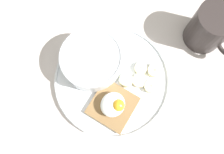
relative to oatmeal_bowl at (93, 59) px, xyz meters
The scene contains 11 objects.
ground_plane 7.48cm from the oatmeal_bowl, 85.92° to the left, with size 120.00×120.00×2.00cm, color beige.
plate 6.46cm from the oatmeal_bowl, 85.92° to the left, with size 26.58×26.58×1.60cm.
oatmeal_bowl is the anchor object (origin of this frame).
toast_slice 11.08cm from the oatmeal_bowl, 61.81° to the left, with size 10.09×10.09×1.06cm.
poached_egg 10.98cm from the oatmeal_bowl, 62.75° to the left, with size 5.51×5.10×3.48cm.
banana_slice_front 11.50cm from the oatmeal_bowl, 105.48° to the left, with size 4.14×4.11×1.26cm.
banana_slice_left 11.13cm from the oatmeal_bowl, 120.45° to the left, with size 3.00×3.05×1.20cm.
banana_slice_back 14.20cm from the oatmeal_bowl, 119.89° to the left, with size 4.39×4.37×1.53cm.
banana_slice_right 14.27cm from the oatmeal_bowl, 104.44° to the left, with size 3.44×3.37×1.48cm.
banana_slice_inner 8.83cm from the oatmeal_bowl, 97.95° to the left, with size 4.52×4.54×1.73cm.
coffee_mug 27.16cm from the oatmeal_bowl, 142.91° to the left, with size 9.00×12.37×9.99cm.
Camera 1 is at (9.37, 7.33, 51.53)cm, focal length 35.00 mm.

